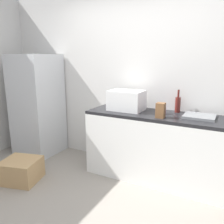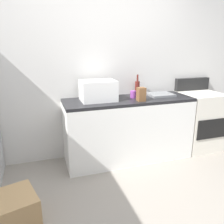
# 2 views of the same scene
# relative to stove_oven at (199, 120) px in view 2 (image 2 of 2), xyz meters

# --- Properties ---
(ground_plane) EXTENTS (6.00, 6.00, 0.00)m
(ground_plane) POSITION_rel_stove_oven_xyz_m (-1.52, -1.21, -0.47)
(ground_plane) COLOR gray
(wall_back) EXTENTS (5.00, 0.10, 2.60)m
(wall_back) POSITION_rel_stove_oven_xyz_m (-1.52, 0.34, 0.83)
(wall_back) COLOR silver
(wall_back) RESTS_ON ground_plane
(kitchen_counter) EXTENTS (1.80, 0.60, 0.90)m
(kitchen_counter) POSITION_rel_stove_oven_xyz_m (-1.22, -0.01, -0.02)
(kitchen_counter) COLOR white
(kitchen_counter) RESTS_ON ground_plane
(stove_oven) EXTENTS (0.60, 0.61, 1.10)m
(stove_oven) POSITION_rel_stove_oven_xyz_m (0.00, 0.00, 0.00)
(stove_oven) COLOR silver
(stove_oven) RESTS_ON ground_plane
(microwave) EXTENTS (0.46, 0.34, 0.27)m
(microwave) POSITION_rel_stove_oven_xyz_m (-1.65, 0.02, 0.57)
(microwave) COLOR white
(microwave) RESTS_ON kitchen_counter
(sink_basin) EXTENTS (0.36, 0.32, 0.03)m
(sink_basin) POSITION_rel_stove_oven_xyz_m (-0.70, 0.05, 0.45)
(sink_basin) COLOR slate
(sink_basin) RESTS_ON kitchen_counter
(wine_bottle) EXTENTS (0.07, 0.07, 0.30)m
(wine_bottle) POSITION_rel_stove_oven_xyz_m (-1.00, 0.21, 0.54)
(wine_bottle) COLOR #591E19
(wine_bottle) RESTS_ON kitchen_counter
(coffee_mug) EXTENTS (0.08, 0.08, 0.10)m
(coffee_mug) POSITION_rel_stove_oven_xyz_m (-1.14, 0.02, 0.48)
(coffee_mug) COLOR purple
(coffee_mug) RESTS_ON kitchen_counter
(knife_block) EXTENTS (0.10, 0.10, 0.18)m
(knife_block) POSITION_rel_stove_oven_xyz_m (-1.12, -0.18, 0.52)
(knife_block) COLOR brown
(knife_block) RESTS_ON kitchen_counter
(cardboard_box_large) EXTENTS (0.55, 0.53, 0.29)m
(cardboard_box_large) POSITION_rel_stove_oven_xyz_m (-2.75, -0.91, -0.32)
(cardboard_box_large) COLOR tan
(cardboard_box_large) RESTS_ON ground_plane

